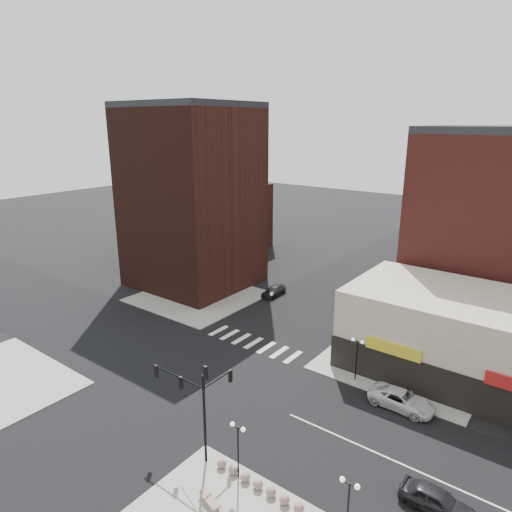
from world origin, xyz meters
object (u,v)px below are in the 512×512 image
Objects in this scene: dark_sedan_north at (274,291)px; stone_bench at (210,501)px; street_lamp_se_a at (238,437)px; street_lamp_ne at (357,349)px; white_suv at (402,400)px; street_lamp_se_b at (349,495)px; traffic_signal at (198,394)px; dark_sedan_east at (437,501)px.

stone_bench is at bearing -63.25° from dark_sedan_north.
street_lamp_se_a is 34.13m from dark_sedan_north.
street_lamp_ne is 5.75m from white_suv.
dark_sedan_north is (-18.50, 13.18, -2.64)m from street_lamp_ne.
street_lamp_se_a and street_lamp_se_b have the same top height.
white_suv is at bearing 55.89° from traffic_signal.
street_lamp_se_b is 8.99m from stone_bench.
white_suv is 18.36m from stone_bench.
street_lamp_ne is 2.20× the size of stone_bench.
street_lamp_ne is at bearing 74.63° from white_suv.
street_lamp_se_a and street_lamp_ne have the same top height.
street_lamp_se_a reaches higher than stone_bench.
street_lamp_se_a is at bearing -2.57° from traffic_signal.
dark_sedan_east is at bearing 51.88° from stone_bench.
dark_sedan_north is (-17.50, 29.18, -2.64)m from street_lamp_se_a.
traffic_signal is 1.87× the size of street_lamp_ne.
street_lamp_se_b is 0.91× the size of dark_sedan_east.
traffic_signal is 1.73× the size of dark_sedan_north.
street_lamp_ne reaches higher than stone_bench.
white_suv reaches higher than dark_sedan_north.
street_lamp_se_b is at bearing -66.37° from street_lamp_ne.
dark_sedan_north is at bearing 131.15° from street_lamp_se_b.
street_lamp_ne is (1.00, 16.00, 0.00)m from street_lamp_se_a.
traffic_signal is at bearing 179.18° from street_lamp_se_b.
white_suv is at bearing -16.88° from street_lamp_ne.
street_lamp_se_b reaches higher than dark_sedan_north.
street_lamp_se_a is at bearing 106.38° from stone_bench.
dark_sedan_east is at bearing 18.75° from traffic_signal.
dark_sedan_north is at bearing 59.46° from white_suv.
street_lamp_se_a is 1.00× the size of street_lamp_se_b.
dark_sedan_north is at bearing 134.95° from stone_bench.
dark_sedan_north is at bearing 120.95° from street_lamp_se_a.
white_suv is 1.20× the size of dark_sedan_east.
street_lamp_ne is 0.91× the size of dark_sedan_east.
dark_sedan_north reaches higher than stone_bench.
street_lamp_ne is (-7.00, 16.00, 0.00)m from street_lamp_se_b.
street_lamp_se_b reaches higher than dark_sedan_east.
street_lamp_se_b reaches higher than stone_bench.
street_lamp_se_b is at bearing 36.05° from stone_bench.
street_lamp_se_b is (8.00, 0.00, 0.00)m from street_lamp_se_a.
stone_bench is at bearing -38.88° from traffic_signal.
dark_sedan_north is 36.52m from stone_bench.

